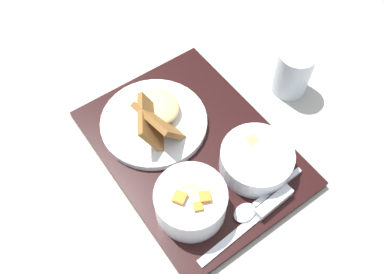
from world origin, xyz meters
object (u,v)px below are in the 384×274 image
(spoon, at_px, (258,202))
(glass_water, at_px, (292,74))
(bowl_soup, at_px, (256,159))
(knife, at_px, (266,209))
(plate_main, at_px, (155,119))
(bowl_salad, at_px, (191,201))

(spoon, xyz_separation_m, glass_water, (0.19, -0.20, 0.02))
(bowl_soup, height_order, knife, bowl_soup)
(spoon, bearing_deg, plate_main, -80.50)
(bowl_soup, xyz_separation_m, spoon, (-0.06, 0.03, -0.02))
(spoon, bearing_deg, glass_water, -146.66)
(bowl_soup, bearing_deg, plate_main, 34.75)
(knife, relative_size, spoon, 1.31)
(knife, height_order, glass_water, glass_water)
(bowl_soup, relative_size, knife, 0.64)
(bowl_soup, distance_m, plate_main, 0.20)
(glass_water, bearing_deg, plate_main, 82.18)
(bowl_salad, height_order, spoon, bowl_salad)
(plate_main, height_order, knife, plate_main)
(spoon, bearing_deg, knife, 95.37)
(bowl_salad, bearing_deg, spoon, -113.08)
(bowl_soup, height_order, glass_water, glass_water)
(bowl_soup, relative_size, glass_water, 1.30)
(bowl_salad, height_order, plate_main, plate_main)
(bowl_soup, height_order, spoon, bowl_soup)
(bowl_salad, distance_m, plate_main, 0.19)
(bowl_soup, height_order, plate_main, plate_main)
(knife, bearing_deg, plate_main, -81.40)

